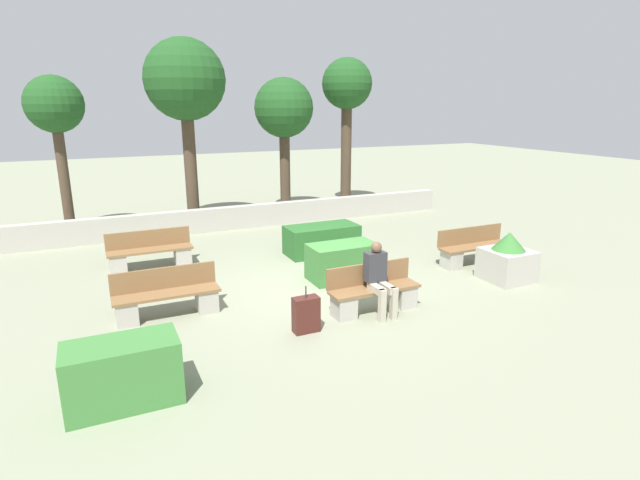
{
  "coord_description": "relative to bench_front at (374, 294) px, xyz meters",
  "views": [
    {
      "loc": [
        -4.24,
        -8.8,
        3.71
      ],
      "look_at": [
        0.08,
        0.5,
        0.9
      ],
      "focal_mm": 28.0,
      "sensor_mm": 36.0,
      "label": 1
    }
  ],
  "objects": [
    {
      "name": "person_seated_man",
      "position": [
        0.01,
        -0.14,
        0.4
      ],
      "size": [
        0.38,
        0.64,
        1.33
      ],
      "color": "#B2A893",
      "rests_on": "ground_plane"
    },
    {
      "name": "tree_center_left",
      "position": [
        -1.65,
        8.24,
        3.97
      ],
      "size": [
        2.38,
        2.38,
        5.59
      ],
      "color": "#473828",
      "rests_on": "ground_plane"
    },
    {
      "name": "suitcase",
      "position": [
        -1.48,
        -0.29,
        -0.02
      ],
      "size": [
        0.44,
        0.23,
        0.81
      ],
      "color": "#471E19",
      "rests_on": "ground_plane"
    },
    {
      "name": "bench_right_side",
      "position": [
        -3.49,
        1.34,
        0.0
      ],
      "size": [
        1.85,
        0.48,
        0.86
      ],
      "rotation": [
        0.0,
        0.0,
        0.16
      ],
      "color": "brown",
      "rests_on": "ground_plane"
    },
    {
      "name": "tree_center_right",
      "position": [
        1.67,
        8.84,
        3.16
      ],
      "size": [
        1.98,
        1.98,
        4.57
      ],
      "color": "#473828",
      "rests_on": "ground_plane"
    },
    {
      "name": "planter_corner_left",
      "position": [
        3.48,
        0.24,
        0.14
      ],
      "size": [
        0.94,
        0.94,
        1.07
      ],
      "color": "#ADA89E",
      "rests_on": "ground_plane"
    },
    {
      "name": "hedge_block_near_left",
      "position": [
        -4.4,
        -1.22,
        0.09
      ],
      "size": [
        1.39,
        0.71,
        0.84
      ],
      "color": "#3D7A38",
      "rests_on": "ground_plane"
    },
    {
      "name": "ground_plane",
      "position": [
        -0.28,
        1.43,
        -0.33
      ],
      "size": [
        60.0,
        60.0,
        0.0
      ],
      "primitive_type": "plane",
      "color": "gray"
    },
    {
      "name": "hedge_block_mid_left",
      "position": [
        0.69,
        3.72,
        0.04
      ],
      "size": [
        1.83,
        0.89,
        0.73
      ],
      "color": "#286028",
      "rests_on": "ground_plane"
    },
    {
      "name": "bench_back",
      "position": [
        -3.42,
        4.36,
        0.01
      ],
      "size": [
        1.9,
        0.49,
        0.86
      ],
      "rotation": [
        0.0,
        0.0,
        0.12
      ],
      "color": "brown",
      "rests_on": "ground_plane"
    },
    {
      "name": "perimeter_wall",
      "position": [
        -0.28,
        7.22,
        0.02
      ],
      "size": [
        13.92,
        0.3,
        0.69
      ],
      "color": "#ADA89E",
      "rests_on": "ground_plane"
    },
    {
      "name": "tree_rightmost",
      "position": [
        4.11,
        8.95,
        3.85
      ],
      "size": [
        1.78,
        1.78,
        5.29
      ],
      "color": "#473828",
      "rests_on": "ground_plane"
    },
    {
      "name": "bench_front",
      "position": [
        0.0,
        0.0,
        0.0
      ],
      "size": [
        1.74,
        0.48,
        0.86
      ],
      "color": "brown",
      "rests_on": "ground_plane"
    },
    {
      "name": "hedge_block_near_right",
      "position": [
        0.28,
        1.81,
        0.06
      ],
      "size": [
        1.46,
        0.8,
        0.78
      ],
      "color": "#3D7A38",
      "rests_on": "ground_plane"
    },
    {
      "name": "bench_left_side",
      "position": [
        3.64,
        1.42,
        0.01
      ],
      "size": [
        1.89,
        0.48,
        0.86
      ],
      "rotation": [
        0.0,
        0.0,
        -0.02
      ],
      "color": "brown",
      "rests_on": "ground_plane"
    },
    {
      "name": "tree_leftmost",
      "position": [
        -5.17,
        8.53,
        3.23
      ],
      "size": [
        1.56,
        1.56,
        4.48
      ],
      "color": "#473828",
      "rests_on": "ground_plane"
    }
  ]
}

